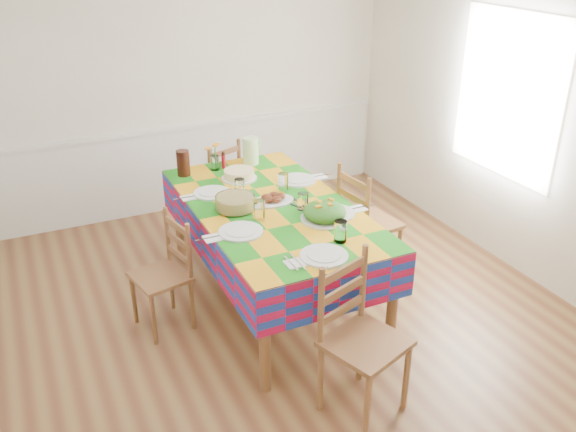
{
  "coord_description": "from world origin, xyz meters",
  "views": [
    {
      "loc": [
        -1.65,
        -3.54,
        2.84
      ],
      "look_at": [
        0.13,
        0.25,
        0.81
      ],
      "focal_mm": 38.0,
      "sensor_mm": 36.0,
      "label": 1
    }
  ],
  "objects_px": {
    "chair_right": "(365,223)",
    "dining_table": "(272,216)",
    "green_pitcher": "(251,151)",
    "meat_platter": "(273,199)",
    "tea_pitcher": "(183,163)",
    "chair_far": "(217,187)",
    "chair_left": "(165,274)",
    "chair_near": "(360,339)"
  },
  "relations": [
    {
      "from": "chair_near",
      "to": "chair_far",
      "type": "height_order",
      "value": "chair_near"
    },
    {
      "from": "chair_near",
      "to": "chair_far",
      "type": "distance_m",
      "value": 2.76
    },
    {
      "from": "chair_near",
      "to": "chair_left",
      "type": "distance_m",
      "value": 1.63
    },
    {
      "from": "chair_right",
      "to": "dining_table",
      "type": "bearing_deg",
      "value": 83.15
    },
    {
      "from": "dining_table",
      "to": "green_pitcher",
      "type": "bearing_deg",
      "value": 77.69
    },
    {
      "from": "chair_near",
      "to": "chair_far",
      "type": "relative_size",
      "value": 1.09
    },
    {
      "from": "tea_pitcher",
      "to": "meat_platter",
      "type": "bearing_deg",
      "value": -60.87
    },
    {
      "from": "dining_table",
      "to": "tea_pitcher",
      "type": "xyz_separation_m",
      "value": [
        -0.44,
        0.9,
        0.21
      ]
    },
    {
      "from": "tea_pitcher",
      "to": "chair_right",
      "type": "height_order",
      "value": "tea_pitcher"
    },
    {
      "from": "dining_table",
      "to": "chair_far",
      "type": "relative_size",
      "value": 2.28
    },
    {
      "from": "chair_far",
      "to": "meat_platter",
      "type": "bearing_deg",
      "value": 70.39
    },
    {
      "from": "chair_far",
      "to": "chair_right",
      "type": "distance_m",
      "value": 1.63
    },
    {
      "from": "green_pitcher",
      "to": "tea_pitcher",
      "type": "distance_m",
      "value": 0.64
    },
    {
      "from": "chair_far",
      "to": "chair_left",
      "type": "relative_size",
      "value": 1.06
    },
    {
      "from": "green_pitcher",
      "to": "chair_right",
      "type": "xyz_separation_m",
      "value": [
        0.67,
        -0.92,
        -0.46
      ]
    },
    {
      "from": "meat_platter",
      "to": "chair_near",
      "type": "distance_m",
      "value": 1.47
    },
    {
      "from": "meat_platter",
      "to": "green_pitcher",
      "type": "height_order",
      "value": "green_pitcher"
    },
    {
      "from": "chair_right",
      "to": "chair_far",
      "type": "bearing_deg",
      "value": 25.18
    },
    {
      "from": "chair_right",
      "to": "chair_left",
      "type": "bearing_deg",
      "value": 83.04
    },
    {
      "from": "meat_platter",
      "to": "green_pitcher",
      "type": "bearing_deg",
      "value": 79.28
    },
    {
      "from": "dining_table",
      "to": "meat_platter",
      "type": "distance_m",
      "value": 0.14
    },
    {
      "from": "tea_pitcher",
      "to": "chair_far",
      "type": "distance_m",
      "value": 0.82
    },
    {
      "from": "dining_table",
      "to": "chair_left",
      "type": "relative_size",
      "value": 2.42
    },
    {
      "from": "green_pitcher",
      "to": "chair_near",
      "type": "height_order",
      "value": "green_pitcher"
    },
    {
      "from": "dining_table",
      "to": "chair_far",
      "type": "xyz_separation_m",
      "value": [
        0.02,
        1.38,
        -0.28
      ]
    },
    {
      "from": "chair_far",
      "to": "chair_left",
      "type": "distance_m",
      "value": 1.64
    },
    {
      "from": "tea_pitcher",
      "to": "chair_near",
      "type": "height_order",
      "value": "tea_pitcher"
    },
    {
      "from": "green_pitcher",
      "to": "chair_near",
      "type": "relative_size",
      "value": 0.24
    },
    {
      "from": "chair_far",
      "to": "chair_right",
      "type": "relative_size",
      "value": 0.93
    },
    {
      "from": "tea_pitcher",
      "to": "chair_left",
      "type": "xyz_separation_m",
      "value": [
        -0.44,
        -0.89,
        -0.52
      ]
    },
    {
      "from": "dining_table",
      "to": "chair_left",
      "type": "height_order",
      "value": "chair_left"
    },
    {
      "from": "meat_platter",
      "to": "chair_left",
      "type": "xyz_separation_m",
      "value": [
        -0.91,
        -0.04,
        -0.43
      ]
    },
    {
      "from": "chair_far",
      "to": "chair_right",
      "type": "xyz_separation_m",
      "value": [
        0.86,
        -1.39,
        0.04
      ]
    },
    {
      "from": "dining_table",
      "to": "chair_near",
      "type": "xyz_separation_m",
      "value": [
        -0.02,
        -1.38,
        -0.24
      ]
    },
    {
      "from": "green_pitcher",
      "to": "tea_pitcher",
      "type": "bearing_deg",
      "value": -178.28
    },
    {
      "from": "chair_left",
      "to": "chair_right",
      "type": "distance_m",
      "value": 1.75
    },
    {
      "from": "chair_far",
      "to": "chair_right",
      "type": "height_order",
      "value": "chair_right"
    },
    {
      "from": "chair_left",
      "to": "chair_right",
      "type": "xyz_separation_m",
      "value": [
        1.75,
        -0.01,
        0.06
      ]
    },
    {
      "from": "chair_near",
      "to": "chair_right",
      "type": "distance_m",
      "value": 1.63
    },
    {
      "from": "tea_pitcher",
      "to": "chair_right",
      "type": "xyz_separation_m",
      "value": [
        1.31,
        -0.9,
        -0.45
      ]
    },
    {
      "from": "dining_table",
      "to": "chair_far",
      "type": "height_order",
      "value": "chair_far"
    },
    {
      "from": "dining_table",
      "to": "chair_right",
      "type": "bearing_deg",
      "value": -0.35
    }
  ]
}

